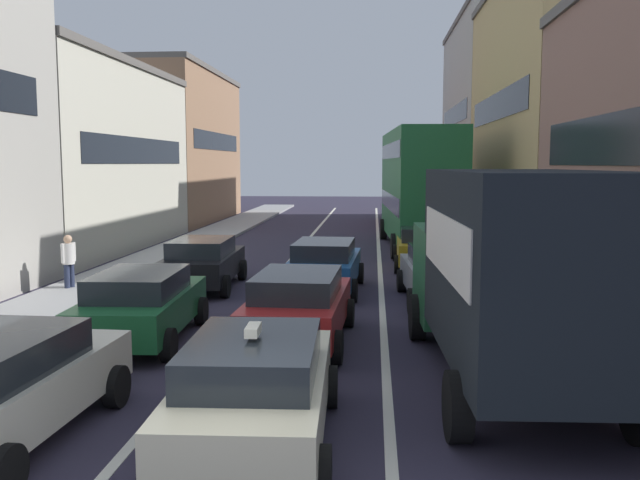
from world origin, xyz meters
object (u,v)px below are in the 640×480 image
bus_mid_queue_primary (419,184)px  bus_far_queue_secondary (408,195)px  sedan_centre_lane_second (299,305)px  sedan_right_lane_behind_truck (442,273)px  removalist_box_truck (511,269)px  taxi_centre_lane_front (255,388)px  hatchback_centre_lane_third (325,264)px  sedan_left_lane_third (203,262)px  pedestrian_near_kerb (69,260)px  wagon_right_lane_far (423,246)px  wagon_left_lane_second (141,304)px

bus_mid_queue_primary → bus_far_queue_secondary: size_ratio=1.01×
sedan_centre_lane_second → sedan_right_lane_behind_truck: 5.51m
removalist_box_truck → taxi_centre_lane_front: size_ratio=1.79×
hatchback_centre_lane_third → sedan_left_lane_third: (-3.64, 0.28, 0.00)m
bus_mid_queue_primary → bus_far_queue_secondary: (0.16, 12.46, -1.07)m
bus_far_queue_secondary → sedan_centre_lane_second: bearing=172.9°
sedan_left_lane_third → taxi_centre_lane_front: bearing=-164.3°
hatchback_centre_lane_third → sedan_right_lane_behind_truck: (3.20, -1.27, 0.00)m
taxi_centre_lane_front → pedestrian_near_kerb: 12.48m
sedan_centre_lane_second → pedestrian_near_kerb: 8.75m
wagon_right_lane_far → bus_far_queue_secondary: bus_far_queue_secondary is taller
taxi_centre_lane_front → sedan_left_lane_third: bearing=15.8°
hatchback_centre_lane_third → sedan_left_lane_third: 3.65m
sedan_centre_lane_second → taxi_centre_lane_front: bearing=-177.4°
wagon_right_lane_far → bus_mid_queue_primary: bearing=-0.9°
wagon_left_lane_second → sedan_right_lane_behind_truck: same height
sedan_right_lane_behind_truck → bus_far_queue_secondary: (0.28, 23.89, 0.96)m
hatchback_centre_lane_third → sedan_right_lane_behind_truck: 3.45m
hatchback_centre_lane_third → pedestrian_near_kerb: 7.35m
wagon_left_lane_second → bus_far_queue_secondary: bearing=-16.1°
sedan_right_lane_behind_truck → bus_far_queue_secondary: 23.91m
taxi_centre_lane_front → bus_far_queue_secondary: size_ratio=0.41×
wagon_left_lane_second → bus_mid_queue_primary: bearing=-25.3°
removalist_box_truck → sedan_left_lane_third: removalist_box_truck is taller
bus_far_queue_secondary → hatchback_centre_lane_third: bearing=171.4°
sedan_centre_lane_second → pedestrian_near_kerb: (-7.18, 5.00, 0.15)m
sedan_centre_lane_second → pedestrian_near_kerb: bearing=57.6°
pedestrian_near_kerb → sedan_right_lane_behind_truck: bearing=-164.1°
wagon_right_lane_far → sedan_centre_lane_second: bearing=163.4°
hatchback_centre_lane_third → pedestrian_near_kerb: pedestrian_near_kerb is taller
bus_far_queue_secondary → sedan_right_lane_behind_truck: bearing=179.5°
removalist_box_truck → hatchback_centre_lane_third: (-3.63, 8.09, -1.18)m
wagon_right_lane_far → bus_far_queue_secondary: bearing=-0.1°
hatchback_centre_lane_third → wagon_right_lane_far: (3.15, 4.78, 0.00)m
taxi_centre_lane_front → pedestrian_near_kerb: (-7.19, 10.20, 0.15)m
sedan_centre_lane_second → wagon_right_lane_far: 10.94m
hatchback_centre_lane_third → bus_far_queue_secondary: bus_far_queue_secondary is taller
bus_mid_queue_primary → bus_far_queue_secondary: bus_mid_queue_primary is taller
removalist_box_truck → hatchback_centre_lane_third: removalist_box_truck is taller
wagon_right_lane_far → hatchback_centre_lane_third: bearing=147.5°
wagon_left_lane_second → pedestrian_near_kerb: 6.48m
bus_far_queue_secondary → pedestrian_near_kerb: (-10.80, -23.26, -0.81)m
wagon_left_lane_second → sedan_left_lane_third: 6.09m
wagon_right_lane_far → wagon_left_lane_second: bearing=149.2°
wagon_left_lane_second → bus_mid_queue_primary: 17.44m
wagon_right_lane_far → bus_far_queue_secondary: size_ratio=0.41×
hatchback_centre_lane_third → sedan_right_lane_behind_truck: same height
sedan_centre_lane_second → pedestrian_near_kerb: size_ratio=2.63×
sedan_left_lane_third → bus_far_queue_secondary: bearing=-19.5°
hatchback_centre_lane_third → bus_mid_queue_primary: (3.32, 10.16, 2.03)m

